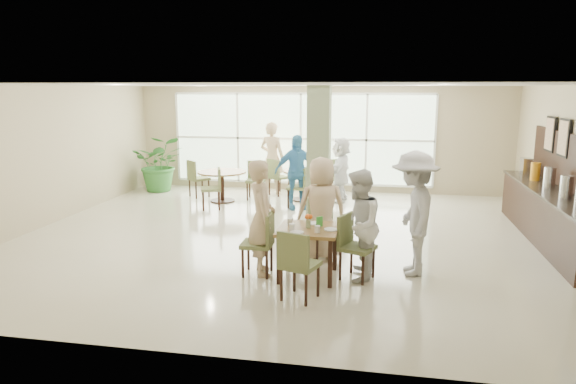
% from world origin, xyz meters
% --- Properties ---
extents(ground, '(10.00, 10.00, 0.00)m').
position_xyz_m(ground, '(0.00, 0.00, 0.00)').
color(ground, beige).
rests_on(ground, ground).
extents(room_shell, '(10.00, 10.00, 10.00)m').
position_xyz_m(room_shell, '(0.00, 0.00, 1.70)').
color(room_shell, white).
rests_on(room_shell, ground).
extents(window_bank, '(7.00, 0.04, 7.00)m').
position_xyz_m(window_bank, '(-0.50, 4.46, 1.40)').
color(window_bank, silver).
rests_on(window_bank, ground).
extents(column, '(0.45, 0.45, 2.80)m').
position_xyz_m(column, '(0.40, 1.20, 1.40)').
color(column, '#72825A').
rests_on(column, ground).
extents(main_table, '(0.87, 0.87, 0.75)m').
position_xyz_m(main_table, '(0.65, -2.03, 0.65)').
color(main_table, brown).
rests_on(main_table, ground).
extents(round_table_left, '(1.18, 1.18, 0.75)m').
position_xyz_m(round_table_left, '(-2.17, 2.70, 0.59)').
color(round_table_left, brown).
rests_on(round_table_left, ground).
extents(round_table_right, '(1.06, 1.06, 0.75)m').
position_xyz_m(round_table_right, '(-0.21, 3.21, 0.56)').
color(round_table_right, brown).
rests_on(round_table_right, ground).
extents(chairs_main_table, '(2.00, 2.21, 0.95)m').
position_xyz_m(chairs_main_table, '(0.64, -2.03, 0.47)').
color(chairs_main_table, '#5D6839').
rests_on(chairs_main_table, ground).
extents(chairs_table_left, '(2.06, 1.85, 0.95)m').
position_xyz_m(chairs_table_left, '(-2.17, 2.68, 0.47)').
color(chairs_table_left, '#5D6839').
rests_on(chairs_table_left, ground).
extents(chairs_table_right, '(2.04, 1.84, 0.95)m').
position_xyz_m(chairs_table_right, '(-0.24, 3.28, 0.47)').
color(chairs_table_right, '#5D6839').
rests_on(chairs_table_right, ground).
extents(tabletop_clutter, '(0.77, 0.74, 0.21)m').
position_xyz_m(tabletop_clutter, '(0.65, -2.07, 0.81)').
color(tabletop_clutter, white).
rests_on(tabletop_clutter, main_table).
extents(buffet_counter, '(0.64, 4.70, 1.95)m').
position_xyz_m(buffet_counter, '(4.70, 0.51, 0.55)').
color(buffet_counter, black).
rests_on(buffet_counter, ground).
extents(framed_art_a, '(0.05, 0.55, 0.70)m').
position_xyz_m(framed_art_a, '(4.95, 1.00, 1.85)').
color(framed_art_a, black).
rests_on(framed_art_a, ground).
extents(framed_art_b, '(0.05, 0.55, 0.70)m').
position_xyz_m(framed_art_b, '(4.95, 1.80, 1.85)').
color(framed_art_b, black).
rests_on(framed_art_b, ground).
extents(potted_plant, '(1.69, 1.69, 1.50)m').
position_xyz_m(potted_plant, '(-4.21, 3.66, 0.75)').
color(potted_plant, '#2F722D').
rests_on(potted_plant, ground).
extents(teen_left, '(0.61, 0.74, 1.73)m').
position_xyz_m(teen_left, '(-0.05, -2.01, 0.86)').
color(teen_left, '#CAAD87').
rests_on(teen_left, ground).
extents(teen_far, '(0.93, 0.71, 1.68)m').
position_xyz_m(teen_far, '(0.74, -1.16, 0.84)').
color(teen_far, '#CAAD87').
rests_on(teen_far, ground).
extents(teen_right, '(0.64, 0.81, 1.62)m').
position_xyz_m(teen_right, '(1.37, -1.98, 0.81)').
color(teen_right, white).
rests_on(teen_right, ground).
extents(teen_standing, '(0.79, 1.25, 1.86)m').
position_xyz_m(teen_standing, '(2.17, -1.61, 0.93)').
color(teen_standing, '#B5B5B8').
rests_on(teen_standing, ground).
extents(adult_a, '(1.15, 0.90, 1.72)m').
position_xyz_m(adult_a, '(-0.25, 2.25, 0.86)').
color(adult_a, '#3F88BF').
rests_on(adult_a, ground).
extents(adult_b, '(0.73, 1.50, 1.58)m').
position_xyz_m(adult_b, '(0.69, 3.25, 0.79)').
color(adult_b, white).
rests_on(adult_b, ground).
extents(adult_standing, '(0.79, 0.64, 1.90)m').
position_xyz_m(adult_standing, '(-1.15, 3.82, 0.95)').
color(adult_standing, '#CAAD87').
rests_on(adult_standing, ground).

